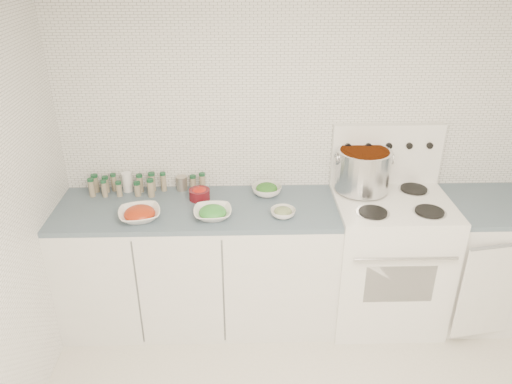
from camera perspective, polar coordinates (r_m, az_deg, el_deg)
name	(u,v)px	position (r m, az deg, el deg)	size (l,w,h in m)	color
room_walls	(375,201)	(2.00, 13.42, -0.98)	(3.54, 3.04, 2.52)	white
counter_left	(200,263)	(3.54, -6.45, -8.12)	(1.85, 0.62, 0.90)	white
stove	(386,255)	(3.63, 14.63, -7.02)	(0.76, 0.70, 1.36)	white
counter_right	(500,259)	(3.96, 26.14, -6.90)	(0.89, 0.69, 0.90)	white
stock_pot	(363,168)	(3.44, 12.13, 2.66)	(0.39, 0.36, 0.28)	silver
bowl_tomato	(140,214)	(3.21, -13.16, -2.45)	(0.31, 0.31, 0.09)	white
bowl_snowpea	(213,213)	(3.16, -4.98, -2.36)	(0.25, 0.25, 0.08)	white
bowl_broccoli	(267,189)	(3.43, 1.23, 0.29)	(0.27, 0.27, 0.08)	white
bowl_zucchini	(283,212)	(3.16, 3.10, -2.33)	(0.21, 0.21, 0.06)	white
bowl_pepper	(200,193)	(3.38, -6.47, -0.16)	(0.14, 0.14, 0.09)	#550E15
salt_canister	(127,182)	(3.58, -14.50, 1.11)	(0.07, 0.07, 0.14)	white
tin_can	(182,183)	(3.53, -8.49, 1.01)	(0.08, 0.08, 0.10)	#A59A8C
spice_cluster	(137,184)	(3.54, -13.47, 0.84)	(0.79, 0.14, 0.14)	gray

